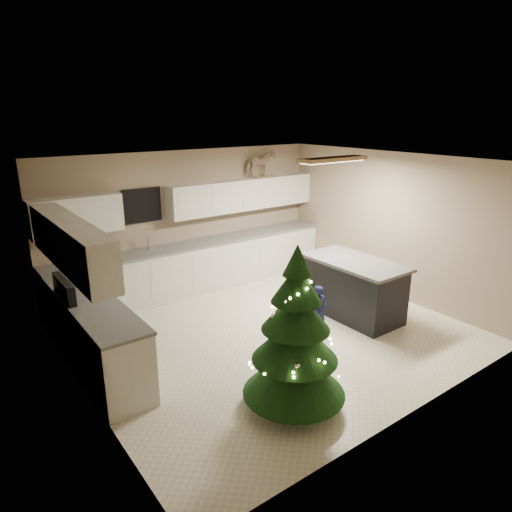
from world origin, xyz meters
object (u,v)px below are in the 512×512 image
bar_stool (300,287)px  toddler (320,311)px  rocking_horse (260,164)px  christmas_tree (295,343)px  island (353,288)px

bar_stool → toddler: (-0.30, -0.79, -0.06)m
toddler → rocking_horse: bearing=57.3°
christmas_tree → rocking_horse: size_ratio=3.28×
christmas_tree → toddler: bearing=36.9°
christmas_tree → rocking_horse: 4.86m
island → toddler: island is taller
bar_stool → rocking_horse: (0.72, 2.05, 1.81)m
toddler → rocking_horse: (1.02, 2.84, 1.87)m
christmas_tree → rocking_horse: bearing=57.9°
island → rocking_horse: size_ratio=2.86×
island → bar_stool: 0.88m
bar_stool → toddler: 0.85m
island → toddler: (-0.97, -0.21, -0.08)m
island → christmas_tree: (-2.42, -1.30, 0.32)m
bar_stool → christmas_tree: 2.59m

